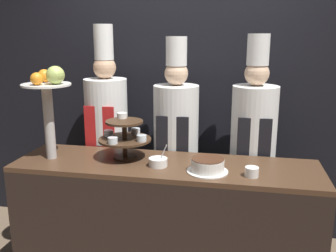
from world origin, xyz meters
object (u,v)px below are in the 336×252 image
(fruit_pedestal, at_px, (49,95))
(cup_white, at_px, (252,172))
(chef_left, at_px, (107,129))
(chef_center_left, at_px, (176,137))
(chef_center_right, at_px, (253,140))
(tiered_stand, at_px, (125,136))
(cake_round, at_px, (207,165))
(serving_bowl_near, at_px, (158,162))

(fruit_pedestal, relative_size, cup_white, 7.68)
(fruit_pedestal, relative_size, chef_left, 0.36)
(chef_left, bearing_deg, cup_white, -27.74)
(cup_white, relative_size, chef_center_left, 0.05)
(fruit_pedestal, distance_m, chef_center_left, 1.07)
(cup_white, bearing_deg, fruit_pedestal, 176.26)
(fruit_pedestal, distance_m, chef_center_right, 1.60)
(tiered_stand, height_order, fruit_pedestal, fruit_pedestal)
(cake_round, xyz_separation_m, chef_left, (-0.92, 0.61, 0.05))
(tiered_stand, bearing_deg, chef_center_right, 25.04)
(fruit_pedestal, distance_m, cup_white, 1.50)
(fruit_pedestal, xyz_separation_m, serving_bowl_near, (0.80, -0.02, -0.45))
(tiered_stand, distance_m, chef_left, 0.53)
(tiered_stand, xyz_separation_m, cake_round, (0.62, -0.17, -0.13))
(cup_white, distance_m, chef_center_left, 0.88)
(cake_round, distance_m, chef_center_left, 0.68)
(chef_left, bearing_deg, cake_round, -33.27)
(cake_round, distance_m, serving_bowl_near, 0.35)
(chef_center_right, bearing_deg, serving_bowl_near, -139.52)
(cake_round, distance_m, cup_white, 0.29)
(fruit_pedestal, bearing_deg, cup_white, -3.74)
(chef_center_right, bearing_deg, cup_white, -92.02)
(cup_white, bearing_deg, cake_round, 173.80)
(serving_bowl_near, bearing_deg, tiered_stand, 155.96)
(fruit_pedestal, xyz_separation_m, chef_center_left, (0.83, 0.54, -0.42))
(fruit_pedestal, height_order, chef_center_left, chef_center_left)
(serving_bowl_near, relative_size, chef_left, 0.08)
(serving_bowl_near, relative_size, chef_center_left, 0.09)
(chef_left, bearing_deg, chef_center_right, -0.00)
(chef_left, height_order, chef_center_right, chef_left)
(serving_bowl_near, bearing_deg, fruit_pedestal, 178.75)
(chef_left, bearing_deg, fruit_pedestal, -112.24)
(fruit_pedestal, height_order, serving_bowl_near, fruit_pedestal)
(cup_white, bearing_deg, tiered_stand, 167.63)
(cup_white, bearing_deg, chef_center_left, 133.62)
(cake_round, bearing_deg, chef_left, 146.73)
(fruit_pedestal, bearing_deg, chef_center_right, 20.47)
(tiered_stand, bearing_deg, chef_center_left, 55.02)
(tiered_stand, distance_m, serving_bowl_near, 0.34)
(cup_white, relative_size, chef_center_right, 0.05)
(cake_round, bearing_deg, chef_center_left, 117.78)
(cake_round, relative_size, cup_white, 3.13)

